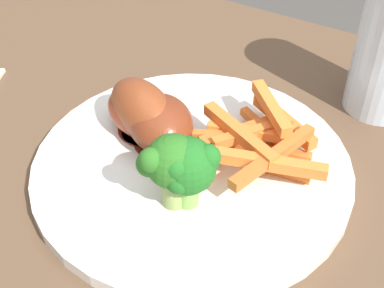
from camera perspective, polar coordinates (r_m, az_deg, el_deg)
dinner_plate at (r=0.46m, az=0.00°, el=-2.44°), size 0.28×0.28×0.01m
broccoli_floret_front at (r=0.40m, az=-2.31°, el=-2.17°), size 0.05×0.05×0.07m
broccoli_floret_middle at (r=0.40m, az=-0.42°, el=-2.57°), size 0.05×0.05×0.06m
carrot_fries_pile at (r=0.46m, az=7.05°, el=0.57°), size 0.13×0.13×0.04m
chicken_drumstick_near at (r=0.47m, az=-5.11°, el=3.36°), size 0.13×0.08×0.05m
chicken_drumstick_far at (r=0.48m, az=-4.99°, el=3.21°), size 0.13×0.07×0.04m
chicken_drumstick_extra at (r=0.46m, az=-3.28°, el=1.92°), size 0.10×0.10×0.04m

